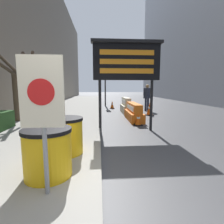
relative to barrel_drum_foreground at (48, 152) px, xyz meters
The scene contains 14 objects.
ground_plane 1.20m from the barrel_drum_foreground, 36.17° to the right, with size 120.00×120.00×0.00m, color #474749.
building_left_facade 11.32m from the barrel_drum_foreground, 111.42° to the left, with size 0.40×50.40×12.22m.
bare_tree 5.73m from the barrel_drum_foreground, 117.58° to the left, with size 1.50×1.75×2.97m.
barrel_drum_foreground is the anchor object (origin of this frame).
barrel_drum_middle 1.01m from the barrel_drum_foreground, 84.82° to the left, with size 0.78×0.78×0.79m.
warning_sign 1.00m from the barrel_drum_foreground, 76.75° to the right, with size 0.55×0.08×1.84m.
message_board 4.29m from the barrel_drum_foreground, 62.09° to the left, with size 2.44×0.36×3.15m.
jersey_barrier_orange_near 6.04m from the barrel_drum_foreground, 65.47° to the left, with size 0.61×2.14×0.82m.
jersey_barrier_cream 8.37m from the barrel_drum_foreground, 72.57° to the left, with size 0.53×1.82×0.95m.
traffic_cone_near 10.39m from the barrel_drum_foreground, 79.99° to the left, with size 0.34×0.34×0.60m.
traffic_cone_mid 4.92m from the barrel_drum_foreground, 59.99° to the left, with size 0.32×0.32×0.56m.
traffic_cone_far 7.79m from the barrel_drum_foreground, 61.69° to the left, with size 0.43×0.43×0.77m.
traffic_light_near_curb 12.48m from the barrel_drum_foreground, 83.61° to the left, with size 0.28×0.44×3.76m.
pedestrian_worker 9.63m from the barrel_drum_foreground, 65.17° to the left, with size 0.53×0.52×1.77m.
Camera 1 is at (-0.03, -2.14, 1.56)m, focal length 28.00 mm.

